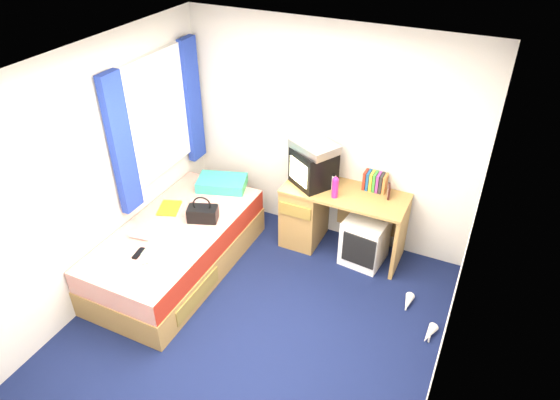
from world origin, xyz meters
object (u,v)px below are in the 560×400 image
at_px(white_heels, 418,318).
at_px(handbag, 203,213).
at_px(towel, 182,249).
at_px(vcr, 314,146).
at_px(pillow, 222,183).
at_px(picture_frame, 389,191).
at_px(storage_cube, 365,240).
at_px(remote_control, 139,253).
at_px(magazine, 169,208).
at_px(pink_water_bottle, 335,188).
at_px(water_bottle, 140,236).
at_px(desk, 320,212).
at_px(aerosol_can, 334,183).
at_px(colour_swatch_fan, 144,257).
at_px(bed, 178,248).
at_px(crt_tv, 313,167).

bearing_deg(white_heels, handbag, -177.35).
bearing_deg(towel, vcr, 61.13).
distance_m(pillow, picture_frame, 1.85).
height_order(storage_cube, picture_frame, picture_frame).
distance_m(storage_cube, remote_control, 2.31).
relative_size(towel, magazine, 1.17).
xyz_separation_m(storage_cube, pink_water_bottle, (-0.35, -0.06, 0.59)).
bearing_deg(water_bottle, storage_cube, 33.52).
distance_m(desk, picture_frame, 0.82).
bearing_deg(handbag, pink_water_bottle, 9.52).
height_order(storage_cube, pink_water_bottle, pink_water_bottle).
relative_size(vcr, remote_control, 2.92).
height_order(pillow, pink_water_bottle, pink_water_bottle).
relative_size(picture_frame, handbag, 0.41).
xyz_separation_m(handbag, towel, (0.12, -0.54, -0.03)).
distance_m(aerosol_can, towel, 1.69).
distance_m(handbag, colour_swatch_fan, 0.76).
bearing_deg(towel, pink_water_bottle, 49.18).
height_order(picture_frame, magazine, picture_frame).
xyz_separation_m(vcr, colour_swatch_fan, (-1.04, -1.57, -0.65)).
relative_size(pillow, picture_frame, 3.82).
bearing_deg(picture_frame, vcr, 169.06).
xyz_separation_m(bed, white_heels, (2.45, 0.34, -0.23)).
height_order(desk, handbag, handbag).
height_order(vcr, pink_water_bottle, vcr).
xyz_separation_m(crt_tv, white_heels, (1.39, -0.72, -0.91)).
bearing_deg(water_bottle, desk, 44.96).
xyz_separation_m(desk, storage_cube, (0.55, -0.09, -0.14)).
xyz_separation_m(vcr, remote_control, (-1.12, -1.55, -0.64)).
xyz_separation_m(bed, picture_frame, (1.86, 1.14, 0.55)).
bearing_deg(crt_tv, vcr, 90.00).
xyz_separation_m(aerosol_can, white_heels, (1.15, -0.71, -0.79)).
height_order(pink_water_bottle, towel, pink_water_bottle).
xyz_separation_m(storage_cube, aerosol_can, (-0.41, 0.07, 0.57)).
height_order(vcr, towel, vcr).
relative_size(aerosol_can, water_bottle, 0.81).
bearing_deg(handbag, magazine, 157.08).
xyz_separation_m(picture_frame, colour_swatch_fan, (-1.84, -1.65, -0.27)).
relative_size(bed, pink_water_bottle, 9.57).
relative_size(bed, magazine, 7.14).
height_order(handbag, remote_control, handbag).
bearing_deg(aerosol_can, pillow, -171.42).
height_order(picture_frame, water_bottle, picture_frame).
distance_m(handbag, water_bottle, 0.65).
bearing_deg(pink_water_bottle, picture_frame, 24.92).
bearing_deg(crt_tv, colour_swatch_fan, -90.69).
bearing_deg(colour_swatch_fan, picture_frame, 41.86).
bearing_deg(aerosol_can, magazine, -152.78).
bearing_deg(handbag, white_heels, -18.01).
distance_m(pink_water_bottle, remote_control, 2.02).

